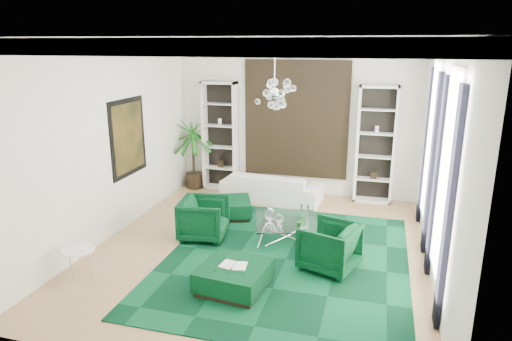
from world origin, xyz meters
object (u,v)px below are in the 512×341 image
(sofa, at_px, (272,187))
(ottoman_front, at_px, (234,277))
(ottoman_side, at_px, (230,208))
(side_table, at_px, (80,264))
(armchair_left, at_px, (204,219))
(armchair_right, at_px, (329,246))
(palm, at_px, (193,144))
(coffee_table, at_px, (287,230))

(sofa, relative_size, ottoman_front, 2.39)
(ottoman_side, relative_size, side_table, 1.73)
(armchair_left, xyz_separation_m, ottoman_front, (1.18, -1.70, -0.21))
(armchair_right, xyz_separation_m, ottoman_front, (-1.35, -1.08, -0.21))
(ottoman_front, bearing_deg, side_table, -172.31)
(ottoman_side, bearing_deg, armchair_left, -96.13)
(sofa, xyz_separation_m, armchair_right, (1.76, -3.14, 0.06))
(sofa, distance_m, side_table, 5.04)
(sofa, relative_size, armchair_left, 2.68)
(armchair_right, relative_size, ottoman_side, 0.99)
(palm, bearing_deg, side_table, -88.86)
(sofa, distance_m, armchair_right, 3.60)
(armchair_right, bearing_deg, ottoman_front, -33.11)
(ottoman_front, height_order, palm, palm)
(armchair_right, distance_m, side_table, 4.15)
(ottoman_front, height_order, side_table, side_table)
(side_table, bearing_deg, coffee_table, 38.59)
(sofa, height_order, armchair_left, armchair_left)
(side_table, bearing_deg, ottoman_front, 7.69)
(palm, bearing_deg, armchair_right, -41.91)
(armchair_left, xyz_separation_m, palm, (-1.46, 2.97, 0.79))
(armchair_right, distance_m, ottoman_side, 3.02)
(sofa, relative_size, ottoman_side, 2.66)
(side_table, bearing_deg, sofa, 64.98)
(ottoman_side, xyz_separation_m, palm, (-1.59, 1.77, 1.00))
(side_table, xyz_separation_m, palm, (-0.10, 5.01, 0.95))
(armchair_left, relative_size, ottoman_side, 0.99)
(ottoman_side, relative_size, ottoman_front, 0.90)
(sofa, relative_size, palm, 1.00)
(coffee_table, bearing_deg, armchair_left, -168.67)
(armchair_left, height_order, side_table, armchair_left)
(armchair_right, distance_m, palm, 5.42)
(coffee_table, bearing_deg, ottoman_side, 149.00)
(palm, bearing_deg, ottoman_front, -60.49)
(armchair_right, height_order, palm, palm)
(armchair_right, bearing_deg, sofa, -132.55)
(armchair_left, xyz_separation_m, coffee_table, (1.60, 0.32, -0.20))
(sofa, bearing_deg, ottoman_side, 69.45)
(armchair_left, height_order, coffee_table, armchair_left)
(armchair_right, distance_m, ottoman_front, 1.74)
(side_table, distance_m, palm, 5.10)
(coffee_table, relative_size, ottoman_front, 1.20)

